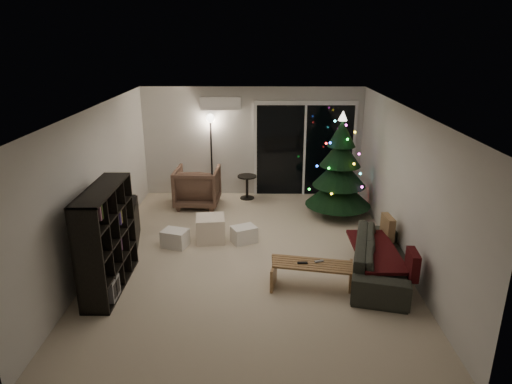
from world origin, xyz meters
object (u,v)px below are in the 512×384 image
media_cabinet (125,225)px  armchair (197,187)px  sofa (381,258)px  christmas_tree (340,165)px  coffee_table (312,275)px  bookshelf (94,239)px

media_cabinet → armchair: 2.21m
media_cabinet → sofa: size_ratio=0.55×
sofa → christmas_tree: 2.66m
media_cabinet → sofa: media_cabinet is taller
armchair → coffee_table: (2.14, -3.42, -0.24)m
sofa → armchair: bearing=60.7°
bookshelf → sofa: bookshelf is taller
armchair → christmas_tree: christmas_tree is taller
armchair → media_cabinet: bearing=64.1°
media_cabinet → coffee_table: 3.53m
coffee_table → sofa: bearing=27.5°
bookshelf → christmas_tree: bearing=56.4°
armchair → sofa: 4.48m
bookshelf → sofa: size_ratio=0.76×
sofa → coffee_table: size_ratio=1.69×
media_cabinet → coffee_table: size_ratio=0.94×
media_cabinet → coffee_table: (3.20, -1.48, -0.16)m
coffee_table → christmas_tree: size_ratio=0.56×
bookshelf → armchair: (1.06, 3.43, -0.34)m
armchair → coffee_table: bearing=124.7°
bookshelf → christmas_tree: size_ratio=0.71×
armchair → christmas_tree: size_ratio=0.44×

